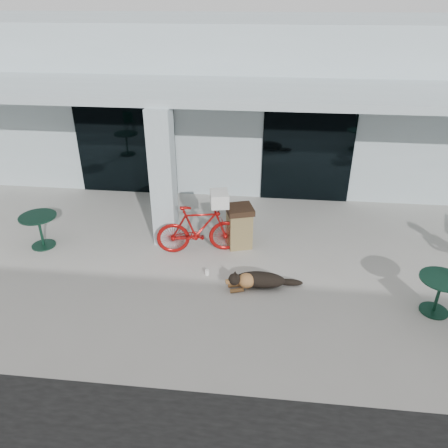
# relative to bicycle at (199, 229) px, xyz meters

# --- Properties ---
(ground) EXTENTS (80.00, 80.00, 0.00)m
(ground) POSITION_rel_bicycle_xyz_m (0.66, -1.90, -0.57)
(ground) COLOR #ADAAA3
(ground) RESTS_ON ground
(building) EXTENTS (22.00, 7.00, 4.50)m
(building) POSITION_rel_bicycle_xyz_m (0.66, 6.60, 1.68)
(building) COLOR silver
(building) RESTS_ON ground
(storefront_glass_left) EXTENTS (2.80, 0.06, 2.70)m
(storefront_glass_left) POSITION_rel_bicycle_xyz_m (-2.54, 3.08, 0.78)
(storefront_glass_left) COLOR black
(storefront_glass_left) RESTS_ON ground
(storefront_glass_right) EXTENTS (2.40, 0.06, 2.70)m
(storefront_glass_right) POSITION_rel_bicycle_xyz_m (2.46, 3.08, 0.78)
(storefront_glass_right) COLOR black
(storefront_glass_right) RESTS_ON ground
(column) EXTENTS (0.50, 0.50, 3.12)m
(column) POSITION_rel_bicycle_xyz_m (-0.84, 0.40, 0.99)
(column) COLOR silver
(column) RESTS_ON ground
(overhang) EXTENTS (22.00, 2.80, 0.18)m
(overhang) POSITION_rel_bicycle_xyz_m (0.66, 1.70, 2.64)
(overhang) COLOR silver
(overhang) RESTS_ON column
(bicycle) EXTENTS (1.96, 0.92, 1.14)m
(bicycle) POSITION_rel_bicycle_xyz_m (0.00, 0.00, 0.00)
(bicycle) COLOR #9F0E0C
(bicycle) RESTS_ON ground
(laundry_basket) EXTENTS (0.47, 0.57, 0.30)m
(laundry_basket) POSITION_rel_bicycle_xyz_m (0.44, 0.09, 0.72)
(laundry_basket) COLOR white
(laundry_basket) RESTS_ON bicycle
(dog) EXTENTS (1.20, 0.72, 0.38)m
(dog) POSITION_rel_bicycle_xyz_m (1.41, -1.20, -0.38)
(dog) COLOR black
(dog) RESTS_ON ground
(cup_near_dog) EXTENTS (0.11, 0.11, 0.11)m
(cup_near_dog) POSITION_rel_bicycle_xyz_m (0.30, -0.90, -0.51)
(cup_near_dog) COLOR white
(cup_near_dog) RESTS_ON ground
(cafe_table_near) EXTENTS (0.84, 0.84, 0.77)m
(cafe_table_near) POSITION_rel_bicycle_xyz_m (-3.62, -0.16, -0.18)
(cafe_table_near) COLOR #133829
(cafe_table_near) RESTS_ON ground
(cafe_table_far) EXTENTS (0.89, 0.89, 0.74)m
(cafe_table_far) POSITION_rel_bicycle_xyz_m (4.61, -1.61, -0.20)
(cafe_table_far) COLOR #133829
(cafe_table_far) RESTS_ON ground
(trash_receptacle) EXTENTS (0.72, 0.72, 0.98)m
(trash_receptacle) POSITION_rel_bicycle_xyz_m (0.86, 0.37, -0.08)
(trash_receptacle) COLOR olive
(trash_receptacle) RESTS_ON ground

